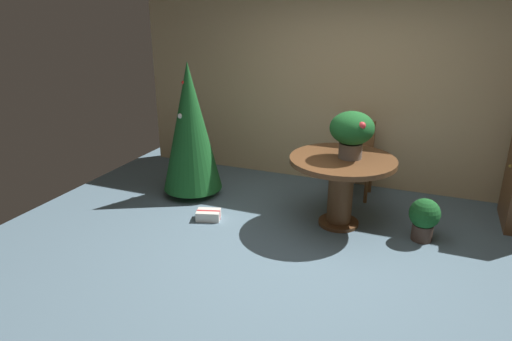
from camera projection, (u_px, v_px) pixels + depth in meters
name	position (u px, v px, depth m)	size (l,w,h in m)	color
ground_plane	(301.00, 259.00, 4.28)	(6.60, 6.60, 0.00)	slate
back_wall_panel	(354.00, 87.00, 5.75)	(6.00, 0.10, 2.60)	tan
round_dining_table	(342.00, 177.00, 4.78)	(1.13, 1.13, 0.78)	brown
flower_vase	(352.00, 131.00, 4.61)	(0.46, 0.46, 0.50)	#665B51
wooden_chair_far	(357.00, 154.00, 5.62)	(0.40, 0.40, 0.94)	brown
holiday_tree	(190.00, 127.00, 5.48)	(0.74, 0.74, 1.68)	brown
gift_box_cream	(209.00, 215.00, 5.07)	(0.31, 0.25, 0.11)	silver
potted_plant	(424.00, 217.00, 4.55)	(0.31, 0.31, 0.45)	#4C382D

